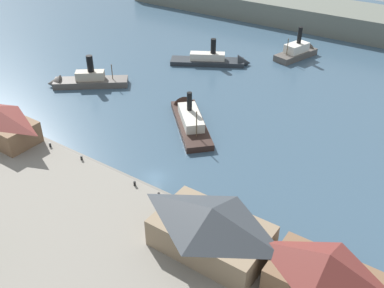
# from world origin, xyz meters

# --- Properties ---
(ground_plane) EXTENTS (320.00, 320.00, 0.00)m
(ground_plane) POSITION_xyz_m (0.00, 0.00, 0.00)
(ground_plane) COLOR #385166
(quay_promenade) EXTENTS (110.00, 36.00, 1.20)m
(quay_promenade) POSITION_xyz_m (0.00, -22.00, 0.60)
(quay_promenade) COLOR gray
(quay_promenade) RESTS_ON ground
(seawall_edge) EXTENTS (110.00, 0.80, 1.00)m
(seawall_edge) POSITION_xyz_m (0.00, -3.60, 0.50)
(seawall_edge) COLOR #666159
(seawall_edge) RESTS_ON ground
(ferry_shed_central_terminal) EXTENTS (17.58, 10.94, 7.88)m
(ferry_shed_central_terminal) POSITION_xyz_m (19.25, -10.24, 5.20)
(ferry_shed_central_terminal) COLOR #847056
(ferry_shed_central_terminal) RESTS_ON quay_promenade
(ferry_shed_east_terminal) EXTENTS (14.48, 9.25, 8.10)m
(ferry_shed_east_terminal) POSITION_xyz_m (36.38, -9.50, 5.32)
(ferry_shed_east_terminal) COLOR brown
(ferry_shed_east_terminal) RESTS_ON quay_promenade
(mooring_post_center_east) EXTENTS (0.44, 0.44, 0.90)m
(mooring_post_center_east) POSITION_xyz_m (-23.74, -5.24, 1.65)
(mooring_post_center_east) COLOR black
(mooring_post_center_east) RESTS_ON quay_promenade
(mooring_post_center_west) EXTENTS (0.44, 0.44, 0.90)m
(mooring_post_center_west) POSITION_xyz_m (5.19, -5.29, 1.65)
(mooring_post_center_west) COLOR black
(mooring_post_center_west) RESTS_ON quay_promenade
(mooring_post_east) EXTENTS (0.44, 0.44, 0.90)m
(mooring_post_east) POSITION_xyz_m (-14.71, -4.92, 1.65)
(mooring_post_east) COLOR black
(mooring_post_east) RESTS_ON quay_promenade
(mooring_post_west) EXTENTS (0.44, 0.44, 0.90)m
(mooring_post_west) POSITION_xyz_m (-0.49, -5.22, 1.65)
(mooring_post_west) COLOR black
(mooring_post_west) RESTS_ON quay_promenade
(ferry_near_quay) EXTENTS (23.59, 16.51, 9.64)m
(ferry_near_quay) POSITION_xyz_m (-19.93, 55.67, 1.18)
(ferry_near_quay) COLOR #23282D
(ferry_near_quay) RESTS_ON ground
(ferry_approaching_east) EXTENTS (20.02, 17.18, 9.97)m
(ferry_approaching_east) POSITION_xyz_m (-42.34, 21.50, 1.48)
(ferry_approaching_east) COLOR #514C47
(ferry_approaching_east) RESTS_ON ground
(ferry_mid_harbor) EXTENTS (9.48, 17.21, 11.02)m
(ferry_mid_harbor) POSITION_xyz_m (-2.14, 75.40, 1.77)
(ferry_mid_harbor) COLOR #514C47
(ferry_mid_harbor) RESTS_ON ground
(ferry_outer_harbor) EXTENTS (20.82, 20.65, 9.97)m
(ferry_outer_harbor) POSITION_xyz_m (-7.35, 21.90, 1.26)
(ferry_outer_harbor) COLOR black
(ferry_outer_harbor) RESTS_ON ground
(far_headland) EXTENTS (180.00, 24.00, 8.00)m
(far_headland) POSITION_xyz_m (0.00, 110.00, 4.00)
(far_headland) COLOR #60665B
(far_headland) RESTS_ON ground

